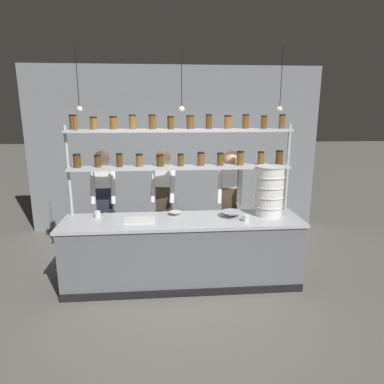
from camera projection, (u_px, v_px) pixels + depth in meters
The scene contains 14 objects.
ground_plane at pixel (183, 282), 4.74m from camera, with size 40.00×40.00×0.00m, color slate.
back_wall at pixel (175, 150), 6.63m from camera, with size 5.57×0.12×3.13m, color gray.
prep_counter at pixel (183, 252), 4.63m from camera, with size 3.17×0.76×0.92m.
spice_shelf_unit at pixel (181, 151), 4.63m from camera, with size 3.06×0.28×2.27m.
chef_left at pixel (105, 199), 5.11m from camera, with size 0.36×0.30×1.76m.
chef_center at pixel (164, 198), 5.17m from camera, with size 0.40×0.33×1.76m.
chef_right at pixel (230, 199), 5.12m from camera, with size 0.41×0.35×1.75m.
container_stack at pixel (270, 191), 4.61m from camera, with size 0.38×0.38×0.68m.
cutting_board at pixel (139, 220), 4.45m from camera, with size 0.40×0.26×0.02m.
prep_bowl_near_left at pixel (175, 213), 4.70m from camera, with size 0.18×0.18×0.05m.
prep_bowl_center_front at pixel (231, 214), 4.61m from camera, with size 0.29×0.29×0.08m.
serving_cup_front at pixel (97, 214), 4.59m from camera, with size 0.08×0.08×0.09m.
serving_cup_by_board at pixel (246, 218), 4.42m from camera, with size 0.08×0.08×0.09m.
pendant_light_row at pixel (182, 105), 4.17m from camera, with size 2.52×0.07×0.77m.
Camera 1 is at (-0.24, -4.30, 2.34)m, focal length 32.00 mm.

